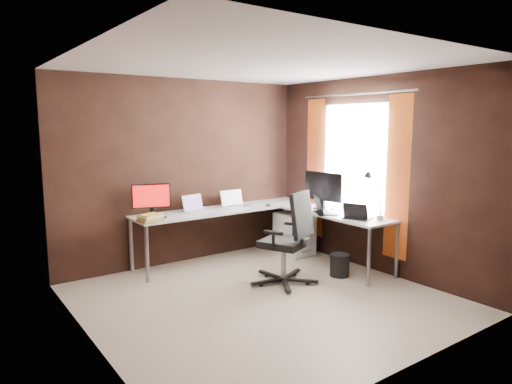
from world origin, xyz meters
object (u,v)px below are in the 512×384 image
at_px(monitor_left, 151,198).
at_px(office_chair, 287,257).
at_px(laptop_silver, 234,203).
at_px(book_stack, 151,218).
at_px(laptop_white, 195,208).
at_px(laptop_black_big, 323,210).
at_px(wastebasket, 340,265).
at_px(laptop_black_small, 357,215).
at_px(drawer_pedestal, 294,234).
at_px(desk_lamp, 373,190).
at_px(monitor_right, 323,188).

relative_size(monitor_left, office_chair, 0.41).
bearing_deg(laptop_silver, book_stack, -168.63).
bearing_deg(laptop_white, laptop_silver, -13.42).
distance_m(laptop_black_big, book_stack, 2.21).
bearing_deg(laptop_white, book_stack, -174.06).
relative_size(laptop_black_big, wastebasket, 1.49).
distance_m(laptop_black_small, wastebasket, 0.66).
bearing_deg(wastebasket, drawer_pedestal, 80.33).
distance_m(laptop_white, office_chair, 1.48).
distance_m(book_stack, office_chair, 1.71).
distance_m(laptop_black_small, office_chair, 1.02).
height_order(laptop_black_big, office_chair, office_chair).
bearing_deg(laptop_black_big, laptop_silver, 61.30).
relative_size(laptop_silver, desk_lamp, 0.59).
height_order(monitor_left, laptop_white, monitor_left).
relative_size(drawer_pedestal, monitor_left, 1.31).
distance_m(drawer_pedestal, office_chair, 1.29).
bearing_deg(book_stack, desk_lamp, -34.24).
height_order(monitor_left, monitor_right, monitor_right).
height_order(laptop_black_big, wastebasket, laptop_black_big).
relative_size(laptop_black_small, desk_lamp, 0.62).
xyz_separation_m(laptop_black_small, office_chair, (-0.87, 0.30, -0.45)).
relative_size(laptop_black_big, laptop_black_small, 1.13).
relative_size(book_stack, office_chair, 0.27).
xyz_separation_m(laptop_silver, desk_lamp, (0.89, -1.75, 0.33)).
bearing_deg(laptop_black_big, desk_lamp, -133.75).
bearing_deg(laptop_black_big, monitor_left, 88.49).
relative_size(monitor_left, monitor_right, 0.73).
relative_size(monitor_right, laptop_black_big, 1.51).
height_order(drawer_pedestal, office_chair, office_chair).
bearing_deg(book_stack, monitor_left, 64.55).
distance_m(office_chair, wastebasket, 0.76).
relative_size(monitor_right, office_chair, 0.56).
bearing_deg(book_stack, wastebasket, -32.63).
height_order(monitor_left, laptop_silver, monitor_left).
bearing_deg(desk_lamp, laptop_silver, 120.27).
xyz_separation_m(monitor_left, laptop_silver, (1.22, -0.04, -0.18)).
bearing_deg(drawer_pedestal, laptop_black_big, -99.56).
relative_size(drawer_pedestal, book_stack, 1.95).
bearing_deg(wastebasket, office_chair, 165.81).
bearing_deg(laptop_black_small, monitor_left, 31.14).
bearing_deg(office_chair, monitor_right, -0.57).
bearing_deg(office_chair, monitor_left, 105.83).
xyz_separation_m(monitor_right, laptop_white, (-1.50, 0.89, -0.24)).
distance_m(monitor_right, laptop_black_small, 0.77).
bearing_deg(laptop_black_big, book_stack, 96.33).
distance_m(drawer_pedestal, laptop_black_small, 1.30).
distance_m(laptop_black_small, book_stack, 2.52).
relative_size(monitor_left, desk_lamp, 0.77).
distance_m(laptop_white, desk_lamp, 2.33).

